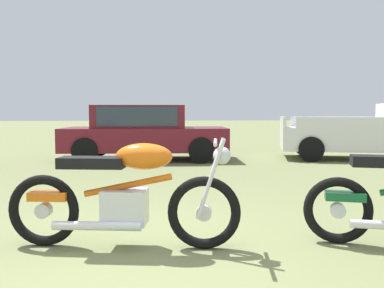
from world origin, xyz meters
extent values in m
plane|color=olive|center=(0.00, 0.00, 0.00)|extent=(120.00, 120.00, 0.00)
torus|color=black|center=(0.65, 0.17, 0.33)|extent=(0.67, 0.21, 0.67)
torus|color=black|center=(-0.82, 0.43, 0.33)|extent=(0.67, 0.21, 0.67)
cylinder|color=silver|center=(0.65, 0.17, 0.33)|extent=(0.16, 0.12, 0.14)
cylinder|color=silver|center=(-0.82, 0.43, 0.33)|extent=(0.16, 0.12, 0.14)
cylinder|color=silver|center=(0.72, 0.24, 0.66)|extent=(0.27, 0.08, 0.72)
cylinder|color=silver|center=(0.69, 0.07, 0.66)|extent=(0.27, 0.08, 0.72)
cube|color=silver|center=(-0.07, 0.30, 0.38)|extent=(0.45, 0.37, 0.32)
cylinder|color=orange|center=(-0.04, 0.29, 0.58)|extent=(0.82, 0.20, 0.23)
ellipsoid|color=orange|center=(0.11, 0.26, 0.85)|extent=(0.56, 0.35, 0.24)
cube|color=black|center=(-0.36, 0.35, 0.79)|extent=(0.63, 0.34, 0.10)
cube|color=orange|center=(-0.77, 0.42, 0.47)|extent=(0.39, 0.24, 0.08)
cylinder|color=silver|center=(0.75, 0.15, 0.98)|extent=(0.15, 0.64, 0.03)
sphere|color=silver|center=(0.81, 0.14, 0.86)|extent=(0.19, 0.19, 0.16)
cylinder|color=silver|center=(-0.31, 0.18, 0.24)|extent=(0.80, 0.22, 0.08)
torus|color=black|center=(1.94, 0.18, 0.32)|extent=(0.63, 0.31, 0.64)
cylinder|color=silver|center=(1.94, 0.18, 0.32)|extent=(0.17, 0.14, 0.14)
cube|color=#14592D|center=(1.99, 0.15, 0.46)|extent=(0.40, 0.29, 0.08)
cube|color=maroon|center=(0.19, 7.45, 0.55)|extent=(4.35, 2.14, 0.60)
cube|color=maroon|center=(0.04, 7.46, 1.13)|extent=(2.44, 1.80, 0.60)
cube|color=#2D3842|center=(0.04, 7.46, 1.15)|extent=(2.10, 1.81, 0.48)
cylinder|color=black|center=(1.66, 8.17, 0.32)|extent=(0.66, 0.27, 0.64)
cylinder|color=black|center=(1.53, 6.49, 0.32)|extent=(0.66, 0.27, 0.64)
cylinder|color=black|center=(-1.15, 8.40, 0.32)|extent=(0.66, 0.27, 0.64)
cylinder|color=black|center=(-1.29, 6.72, 0.32)|extent=(0.66, 0.27, 0.64)
cube|color=silver|center=(6.35, 6.75, 0.55)|extent=(5.40, 3.11, 0.60)
cube|color=silver|center=(5.65, 7.82, 0.99)|extent=(2.48, 0.79, 0.28)
cube|color=silver|center=(5.19, 6.23, 0.99)|extent=(2.48, 0.79, 0.28)
cube|color=silver|center=(3.93, 7.46, 0.99)|extent=(0.54, 1.61, 0.28)
cylinder|color=black|center=(4.79, 8.05, 0.32)|extent=(0.68, 0.39, 0.64)
cylinder|color=black|center=(4.34, 6.49, 0.32)|extent=(0.68, 0.39, 0.64)
camera|label=1|loc=(0.10, -3.50, 1.25)|focal=38.69mm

